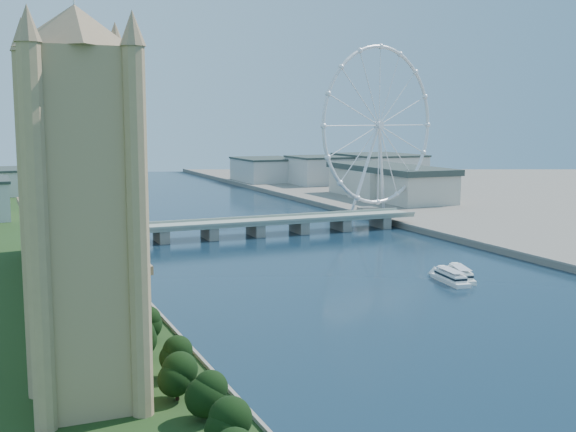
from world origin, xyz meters
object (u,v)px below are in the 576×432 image
victoria_tower (81,198)px  tour_boat_far (460,279)px  london_eye (379,126)px  tour_boat_near (450,283)px

victoria_tower → tour_boat_far: victoria_tower is taller
victoria_tower → tour_boat_far: size_ratio=3.91×
tour_boat_far → london_eye: bearing=88.8°
victoria_tower → london_eye: 393.99m
london_eye → tour_boat_far: bearing=-110.3°
tour_boat_far → tour_boat_near: bearing=-137.6°
victoria_tower → london_eye: (254.98, 300.08, 13.03)m
london_eye → tour_boat_far: 232.96m
victoria_tower → london_eye: size_ratio=0.90×
victoria_tower → tour_boat_near: (169.65, 87.64, -54.49)m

